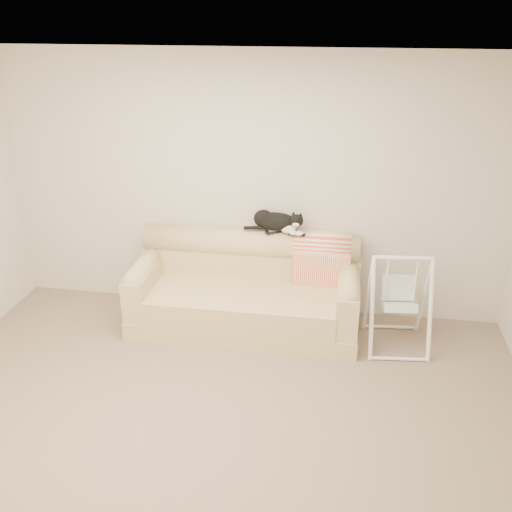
{
  "coord_description": "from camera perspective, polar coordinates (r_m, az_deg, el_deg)",
  "views": [
    {
      "loc": [
        0.88,
        -3.29,
        2.96
      ],
      "look_at": [
        0.15,
        1.27,
        0.9
      ],
      "focal_mm": 40.0,
      "sensor_mm": 36.0,
      "label": 1
    }
  ],
  "objects": [
    {
      "name": "tuxedo_cat",
      "position": [
        5.56,
        2.11,
        3.47
      ],
      "size": [
        0.6,
        0.29,
        0.23
      ],
      "color": "black",
      "rests_on": "sofa"
    },
    {
      "name": "ground_plane",
      "position": [
        4.52,
        -4.62,
        -17.01
      ],
      "size": [
        5.0,
        5.0,
        0.0
      ],
      "primitive_type": "plane",
      "color": "#7D6C5B",
      "rests_on": "ground"
    },
    {
      "name": "sofa",
      "position": [
        5.63,
        -1.0,
        -3.56
      ],
      "size": [
        2.2,
        0.93,
        0.9
      ],
      "color": "tan",
      "rests_on": "ground"
    },
    {
      "name": "throw_blanket",
      "position": [
        5.6,
        6.65,
        0.38
      ],
      "size": [
        0.55,
        0.38,
        0.58
      ],
      "color": "#E44839",
      "rests_on": "sofa"
    },
    {
      "name": "remote_b",
      "position": [
        5.53,
        4.1,
        2.19
      ],
      "size": [
        0.18,
        0.08,
        0.02
      ],
      "color": "black",
      "rests_on": "sofa"
    },
    {
      "name": "room_shell",
      "position": [
        3.7,
        -5.4,
        1.13
      ],
      "size": [
        5.04,
        4.04,
        2.6
      ],
      "color": "beige",
      "rests_on": "ground"
    },
    {
      "name": "remote_a",
      "position": [
        5.58,
        1.8,
        2.47
      ],
      "size": [
        0.18,
        0.14,
        0.03
      ],
      "color": "black",
      "rests_on": "sofa"
    },
    {
      "name": "baby_swing",
      "position": [
        5.39,
        14.06,
        -4.39
      ],
      "size": [
        0.61,
        0.65,
        0.92
      ],
      "color": "white",
      "rests_on": "ground"
    }
  ]
}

